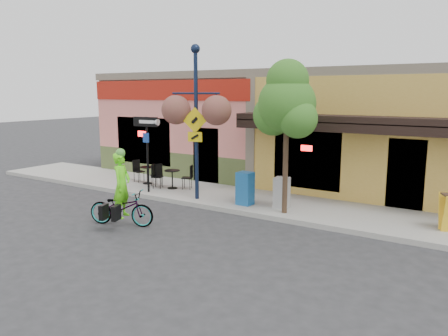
% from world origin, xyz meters
% --- Properties ---
extents(ground, '(90.00, 90.00, 0.00)m').
position_xyz_m(ground, '(0.00, 0.00, 0.00)').
color(ground, '#2D2D30').
rests_on(ground, ground).
extents(sidewalk, '(24.00, 3.00, 0.15)m').
position_xyz_m(sidewalk, '(0.00, 2.00, 0.07)').
color(sidewalk, '#9E9B93').
rests_on(sidewalk, ground).
extents(curb, '(24.00, 0.12, 0.15)m').
position_xyz_m(curb, '(0.00, 0.55, 0.07)').
color(curb, '#A8A59E').
rests_on(curb, ground).
extents(building, '(18.20, 8.20, 4.50)m').
position_xyz_m(building, '(0.00, 7.50, 2.25)').
color(building, '#E97D73').
rests_on(building, ground).
extents(bicycle, '(2.01, 1.24, 1.00)m').
position_xyz_m(bicycle, '(-1.99, -2.14, 0.50)').
color(bicycle, maroon).
rests_on(bicycle, ground).
extents(cyclist_rider, '(0.62, 0.77, 1.81)m').
position_xyz_m(cyclist_rider, '(-1.94, -2.14, 0.91)').
color(cyclist_rider, '#67FC1A').
rests_on(cyclist_rider, ground).
extents(lamp_post, '(1.73, 1.08, 5.04)m').
position_xyz_m(lamp_post, '(-1.69, 1.01, 2.67)').
color(lamp_post, '#111C36').
rests_on(lamp_post, sidewalk).
extents(one_way_sign, '(1.04, 0.33, 2.68)m').
position_xyz_m(one_way_sign, '(-3.74, 0.88, 1.49)').
color(one_way_sign, black).
rests_on(one_way_sign, sidewalk).
extents(cafe_set_left, '(1.56, 0.97, 0.87)m').
position_xyz_m(cafe_set_left, '(-4.75, 1.93, 0.59)').
color(cafe_set_left, black).
rests_on(cafe_set_left, sidewalk).
extents(cafe_set_right, '(1.67, 1.28, 0.90)m').
position_xyz_m(cafe_set_right, '(-3.38, 1.78, 0.60)').
color(cafe_set_right, black).
rests_on(cafe_set_right, sidewalk).
extents(newspaper_box_blue, '(0.49, 0.44, 1.04)m').
position_xyz_m(newspaper_box_blue, '(0.05, 1.21, 0.67)').
color(newspaper_box_blue, '#1B5EA3').
rests_on(newspaper_box_blue, sidewalk).
extents(newspaper_box_grey, '(0.49, 0.45, 0.95)m').
position_xyz_m(newspaper_box_grey, '(1.19, 1.49, 0.62)').
color(newspaper_box_grey, '#A2A2A2').
rests_on(newspaper_box_grey, sidewalk).
extents(street_tree, '(1.87, 1.87, 4.51)m').
position_xyz_m(street_tree, '(1.52, 1.00, 2.41)').
color(street_tree, '#3D7A26').
rests_on(street_tree, sidewalk).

